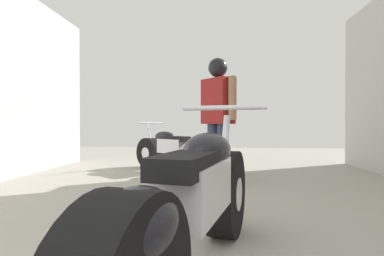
{
  "coord_description": "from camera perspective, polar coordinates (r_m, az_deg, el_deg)",
  "views": [
    {
      "loc": [
        0.23,
        0.21,
        0.84
      ],
      "look_at": [
        -0.03,
        3.24,
        0.81
      ],
      "focal_mm": 28.54,
      "sensor_mm": 36.0,
      "label": 1
    }
  ],
  "objects": [
    {
      "name": "ground_plane",
      "position": [
        3.24,
        0.62,
        -14.4
      ],
      "size": [
        15.99,
        15.99,
        0.0
      ],
      "primitive_type": "plane",
      "color": "#9E998E"
    },
    {
      "name": "motorcycle_maroon_cruiser",
      "position": [
        1.62,
        0.35,
        -14.72
      ],
      "size": [
        0.8,
        2.09,
        0.98
      ],
      "color": "black",
      "rests_on": "ground_plane"
    },
    {
      "name": "motorcycle_black_naked",
      "position": [
        5.49,
        -3.51,
        -4.25
      ],
      "size": [
        1.59,
        1.33,
        0.89
      ],
      "color": "black",
      "rests_on": "ground_plane"
    },
    {
      "name": "mechanic_in_blue",
      "position": [
        4.43,
        4.84,
        3.73
      ],
      "size": [
        0.56,
        0.6,
        1.8
      ],
      "color": "#2D3851",
      "rests_on": "ground_plane"
    }
  ]
}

